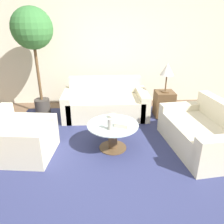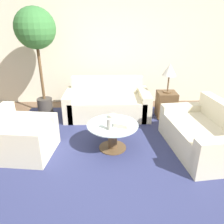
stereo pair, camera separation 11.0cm
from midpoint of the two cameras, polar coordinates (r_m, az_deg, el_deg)
The scene contains 13 objects.
ground_plane at distance 3.20m, azimuth -1.58°, elevation -15.35°, with size 14.00×14.00×0.00m, color brown.
wall_back at distance 5.43m, azimuth -2.65°, elevation 15.87°, with size 10.00×0.06×2.60m.
rug at distance 3.70m, azimuth -0.65°, elevation -9.34°, with size 3.84×3.64×0.01m.
sofa_main at distance 4.84m, azimuth -2.38°, elevation 2.29°, with size 1.80×0.92×0.80m.
armchair at distance 3.70m, azimuth -23.54°, elevation -6.70°, with size 0.93×0.89×0.77m.
loveseat at distance 3.87m, azimuth 22.13°, elevation -5.19°, with size 1.04×1.56×0.79m.
coffee_table at distance 3.56m, azimuth -0.67°, elevation -5.51°, with size 0.82×0.82×0.44m.
side_table at distance 4.88m, azimuth 12.77°, elevation 2.06°, with size 0.40×0.40×0.56m.
table_lamp at distance 4.68m, azimuth 13.57°, elevation 10.52°, with size 0.29×0.29×0.60m.
potted_plant at distance 4.83m, azimuth -20.62°, elevation 18.42°, with size 0.81×0.81×2.23m.
vase at distance 3.30m, azimuth -1.50°, elevation -3.23°, with size 0.08×0.08×0.17m.
bowl at distance 3.72m, azimuth -0.73°, elevation -1.06°, with size 0.15×0.15×0.05m.
book_stack at distance 3.39m, azimuth 1.64°, elevation -3.42°, with size 0.24×0.19×0.07m.
Camera 1 is at (-0.11, -2.50, 2.00)m, focal length 35.00 mm.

